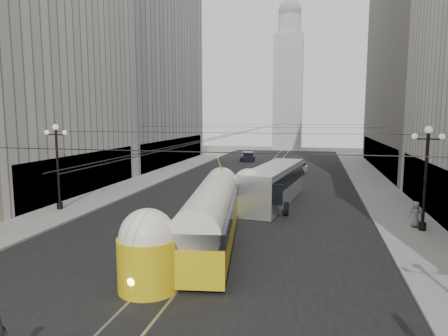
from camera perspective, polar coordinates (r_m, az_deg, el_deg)
The scene contains 17 objects.
road at distance 41.46m, azimuth 4.35°, elevation -2.46°, with size 20.00×85.00×0.02m, color black.
sidewalk_left at distance 47.99m, azimuth -9.31°, elevation -1.09°, with size 4.00×72.00×0.15m, color gray.
sidewalk_right at distance 44.85m, azimuth 20.40°, elevation -2.06°, with size 4.00×72.00×0.15m, color gray.
rail_left at distance 41.58m, azimuth 3.33°, elevation -2.42°, with size 0.12×85.00×0.04m, color gray.
rail_right at distance 41.36m, azimuth 5.38°, elevation -2.49°, with size 0.12×85.00×0.04m, color gray.
building_left_mid at distance 42.44m, azimuth -27.34°, elevation 20.55°, with size 12.60×20.60×34.60m.
building_left_far at distance 62.09m, azimuth -12.32°, elevation 13.93°, with size 12.60×28.60×28.60m.
building_right_far at distance 58.33m, azimuth 27.70°, elevation 15.68°, with size 12.60×32.60×32.60m.
distant_tower at distance 88.45m, azimuth 9.19°, elevation 12.44°, with size 6.00×6.00×31.36m.
lamppost_left_mid at distance 32.10m, azimuth -22.70°, elevation 0.84°, with size 1.86×0.44×6.37m.
lamppost_right_mid at distance 26.92m, azimuth 26.88°, elevation -0.55°, with size 1.86×0.44×6.37m.
catenary at distance 39.85m, azimuth 4.39°, elevation 5.65°, with size 25.00×72.00×0.23m.
streetcar at distance 22.52m, azimuth -1.76°, elevation -6.49°, with size 4.46×15.66×3.46m.
city_bus at distance 32.90m, azimuth 7.24°, elevation -2.11°, with size 4.15×12.39×3.08m.
sedan_white_far at distance 50.71m, azimuth 10.47°, elevation -0.08°, with size 2.39×4.32×1.29m.
sedan_dark_far at distance 63.85m, azimuth 3.41°, elevation 1.61°, with size 2.81×4.74×1.40m.
pedestrian_sidewalk_right at distance 28.01m, azimuth 25.68°, elevation -5.97°, with size 0.80×0.49×1.64m, color gray.
Camera 1 is at (6.07, -7.90, 7.11)m, focal length 32.00 mm.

